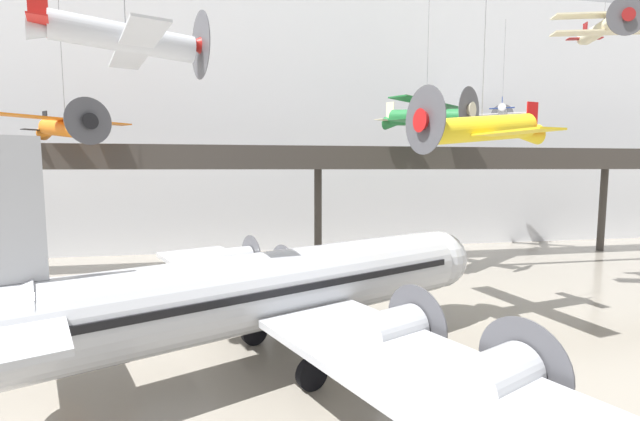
# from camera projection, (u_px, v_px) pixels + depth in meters

# --- Properties ---
(ground_plane) EXTENTS (260.00, 260.00, 0.00)m
(ground_plane) POSITION_uv_depth(u_px,v_px,m) (408.00, 373.00, 18.19)
(ground_plane) COLOR gray
(hangar_back_wall) EXTENTS (140.00, 3.00, 27.72)m
(hangar_back_wall) POSITION_uv_depth(u_px,v_px,m) (305.00, 120.00, 45.96)
(hangar_back_wall) COLOR silver
(hangar_back_wall) RESTS_ON ground
(mezzanine_walkway) EXTENTS (110.00, 3.20, 10.56)m
(mezzanine_walkway) POSITION_uv_depth(u_px,v_px,m) (320.00, 166.00, 37.89)
(mezzanine_walkway) COLOR #38332D
(mezzanine_walkway) RESTS_ON ground
(airliner_silver_main) EXTENTS (23.56, 27.66, 9.67)m
(airliner_silver_main) POSITION_uv_depth(u_px,v_px,m) (272.00, 290.00, 18.43)
(airliner_silver_main) COLOR #B7BABF
(airliner_silver_main) RESTS_ON ground
(suspended_plane_green_biplane) EXTENTS (8.79, 8.14, 11.96)m
(suspended_plane_green_biplane) POSITION_uv_depth(u_px,v_px,m) (426.00, 117.00, 34.62)
(suspended_plane_green_biplane) COLOR #1E6B33
(suspended_plane_orange_highwing) EXTENTS (7.70, 7.67, 12.95)m
(suspended_plane_orange_highwing) POSITION_uv_depth(u_px,v_px,m) (66.00, 127.00, 31.04)
(suspended_plane_orange_highwing) COLOR orange
(suspended_plane_cream_biplane) EXTENTS (6.29, 5.28, 7.29)m
(suspended_plane_cream_biplane) POSITION_uv_depth(u_px,v_px,m) (604.00, 27.00, 26.51)
(suspended_plane_cream_biplane) COLOR beige
(suspended_plane_yellow_lowwing) EXTENTS (8.13, 9.86, 13.80)m
(suspended_plane_yellow_lowwing) POSITION_uv_depth(u_px,v_px,m) (482.00, 129.00, 22.93)
(suspended_plane_yellow_lowwing) COLOR yellow
(suspended_plane_silver_racer) EXTENTS (7.23, 8.43, 10.56)m
(suspended_plane_silver_racer) POSITION_uv_depth(u_px,v_px,m) (126.00, 38.00, 18.03)
(suspended_plane_silver_racer) COLOR silver
(suspended_plane_white_twin) EXTENTS (5.85, 5.35, 10.20)m
(suspended_plane_white_twin) POSITION_uv_depth(u_px,v_px,m) (502.00, 111.00, 43.09)
(suspended_plane_white_twin) COLOR silver
(stanchion_barrier) EXTENTS (0.36, 0.36, 1.08)m
(stanchion_barrier) POSITION_uv_depth(u_px,v_px,m) (519.00, 344.00, 20.37)
(stanchion_barrier) COLOR #B2B5BA
(stanchion_barrier) RESTS_ON ground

